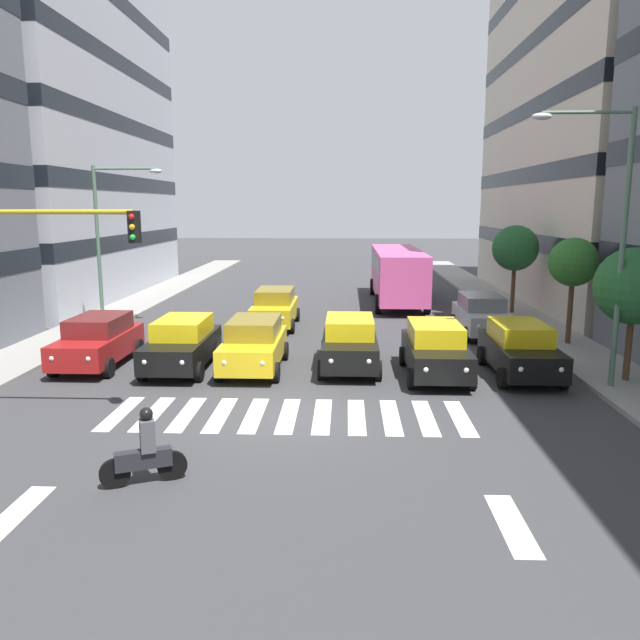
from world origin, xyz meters
The scene contains 22 objects.
ground_plane centered at (0.00, 0.00, 0.00)m, with size 180.00×180.00×0.00m, color #38383A.
building_left_block_0 centered at (-16.28, -20.80, 12.37)m, with size 9.82×21.43×24.74m.
building_right_block_0 centered at (16.28, -21.41, 10.08)m, with size 9.82×20.22×20.15m.
crosswalk_markings centered at (0.00, 0.00, 0.00)m, with size 9.45×2.80×0.01m.
lane_arrow_0 centered at (-4.41, 5.50, 0.00)m, with size 0.50×2.20×0.01m, color silver.
lane_arrow_1 centered at (4.41, 5.50, 0.00)m, with size 0.50×2.20×0.01m, color silver.
car_0 centered at (-7.14, -4.23, 0.89)m, with size 2.02×4.44×1.72m.
car_1 centered at (-4.39, -4.07, 0.89)m, with size 2.02×4.44×1.72m.
car_2 centered at (-1.64, -4.97, 0.89)m, with size 2.02×4.44×1.72m.
car_3 centered at (1.57, -4.62, 0.89)m, with size 2.02×4.44×1.72m.
car_4 centered at (3.99, -4.60, 0.89)m, with size 2.02×4.44×1.72m.
car_5 centered at (7.00, -4.92, 0.89)m, with size 2.02×4.44×1.72m.
car_row2_0 centered at (1.73, -12.16, 0.89)m, with size 2.02×4.44×1.72m.
car_row2_1 centered at (-7.28, -10.71, 0.89)m, with size 2.02×4.44×1.72m.
bus_behind_traffic centered at (-4.39, -19.53, 1.86)m, with size 2.78×10.50×3.00m.
motorcycle_with_rider centered at (2.45, 4.16, 0.65)m, with size 1.60×0.76×1.57m.
traffic_light_gantry centered at (6.93, 0.85, 3.76)m, with size 5.08×0.36×5.50m.
street_lamp_left centered at (-9.00, -2.66, 4.97)m, with size 2.88×0.28×7.99m.
street_lamp_right centered at (8.91, -11.46, 4.47)m, with size 3.08×0.28×7.01m.
street_tree_0 centered at (-10.15, -3.31, 3.06)m, with size 2.32×2.32×4.08m.
street_tree_1 centered at (-10.20, -8.56, 3.29)m, with size 1.87×1.87×4.10m.
street_tree_2 centered at (-9.85, -15.62, 3.36)m, with size 2.25×2.25×4.36m.
Camera 1 is at (-1.50, 15.59, 5.45)m, focal length 34.89 mm.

